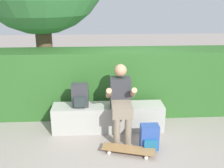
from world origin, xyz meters
TOP-DOWN VIEW (x-y plane):
  - ground_plane at (0.00, 0.00)m, footprint 24.00×24.00m
  - bench_main at (0.00, 0.31)m, footprint 1.94×0.40m
  - person_skater at (0.20, 0.10)m, footprint 0.49×0.62m
  - skateboard_near_person at (0.27, -0.48)m, footprint 0.82×0.42m
  - backpack_on_bench at (-0.48, 0.30)m, footprint 0.28×0.23m
  - backpack_on_ground at (0.61, -0.35)m, footprint 0.28×0.23m
  - hedge_row at (0.46, 1.02)m, footprint 5.93×0.70m

SIDE VIEW (x-z plane):
  - ground_plane at x=0.00m, z-range 0.00..0.00m
  - skateboard_near_person at x=0.27m, z-range 0.03..0.12m
  - backpack_on_ground at x=0.61m, z-range -0.01..0.39m
  - bench_main at x=0.00m, z-range 0.00..0.46m
  - hedge_row at x=0.46m, z-range 0.00..1.29m
  - backpack_on_bench at x=-0.48m, z-range 0.45..0.85m
  - person_skater at x=0.20m, z-range 0.05..1.26m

